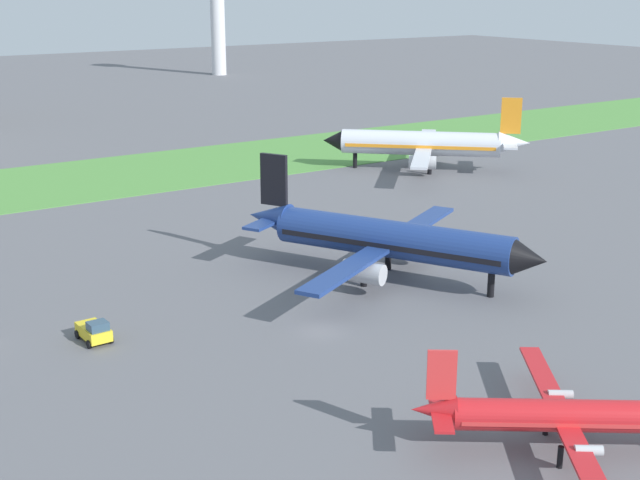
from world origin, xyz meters
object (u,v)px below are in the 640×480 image
(airplane_foreground_turboprop, at_px, (565,415))
(airplane_parked_jet_far, at_px, (424,144))
(pushback_tug_near_gate, at_px, (94,331))
(airplane_midfield_jet, at_px, (387,239))
(control_tower, at_px, (217,5))

(airplane_foreground_turboprop, xyz_separation_m, airplane_parked_jet_far, (47.39, 69.04, 1.67))
(airplane_parked_jet_far, xyz_separation_m, pushback_tug_near_gate, (-65.40, -36.44, -3.17))
(airplane_midfield_jet, bearing_deg, airplane_parked_jet_far, 107.61)
(airplane_foreground_turboprop, distance_m, airplane_parked_jet_far, 83.76)
(airplane_midfield_jet, relative_size, airplane_parked_jet_far, 1.12)
(airplane_foreground_turboprop, xyz_separation_m, pushback_tug_near_gate, (-18.01, 32.60, -1.50))
(airplane_midfield_jet, bearing_deg, control_tower, 129.11)
(airplane_midfield_jet, relative_size, pushback_tug_near_gate, 7.92)
(airplane_parked_jet_far, height_order, pushback_tug_near_gate, airplane_parked_jet_far)
(airplane_midfield_jet, relative_size, control_tower, 0.82)
(airplane_midfield_jet, distance_m, control_tower, 198.27)
(control_tower, bearing_deg, airplane_parked_jet_far, -105.51)
(control_tower, bearing_deg, airplane_midfield_jet, -112.82)
(pushback_tug_near_gate, bearing_deg, airplane_foreground_turboprop, 26.85)
(pushback_tug_near_gate, bearing_deg, airplane_midfield_jet, 86.22)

